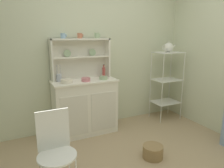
% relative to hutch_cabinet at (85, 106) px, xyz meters
% --- Properties ---
extents(wall_back, '(3.84, 0.05, 2.50)m').
position_rel_hutch_cabinet_xyz_m(wall_back, '(0.30, 0.26, 0.81)').
color(wall_back, beige).
rests_on(wall_back, ground).
extents(hutch_cabinet, '(0.98, 0.45, 0.86)m').
position_rel_hutch_cabinet_xyz_m(hutch_cabinet, '(0.00, 0.00, 0.00)').
color(hutch_cabinet, white).
rests_on(hutch_cabinet, ground).
extents(hutch_shelf_unit, '(0.92, 0.18, 0.62)m').
position_rel_hutch_cabinet_xyz_m(hutch_shelf_unit, '(0.00, 0.16, 0.78)').
color(hutch_shelf_unit, silver).
rests_on(hutch_shelf_unit, hutch_cabinet).
extents(bakers_rack, '(0.48, 0.36, 1.23)m').
position_rel_hutch_cabinet_xyz_m(bakers_rack, '(1.53, -0.08, 0.33)').
color(bakers_rack, silver).
rests_on(bakers_rack, ground).
extents(wire_chair, '(0.36, 0.36, 0.85)m').
position_rel_hutch_cabinet_xyz_m(wire_chair, '(-0.68, -1.17, 0.08)').
color(wire_chair, white).
rests_on(wire_chair, ground).
extents(floor_basket, '(0.26, 0.26, 0.16)m').
position_rel_hutch_cabinet_xyz_m(floor_basket, '(0.54, -1.06, -0.36)').
color(floor_basket, '#93754C').
rests_on(floor_basket, ground).
extents(cup_sky_0, '(0.09, 0.07, 0.08)m').
position_rel_hutch_cabinet_xyz_m(cup_sky_0, '(-0.26, 0.12, 1.08)').
color(cup_sky_0, '#8EB2D1').
rests_on(cup_sky_0, hutch_shelf_unit).
extents(cup_terracotta_1, '(0.08, 0.07, 0.08)m').
position_rel_hutch_cabinet_xyz_m(cup_terracotta_1, '(-0.01, 0.12, 1.08)').
color(cup_terracotta_1, '#C67556').
rests_on(cup_terracotta_1, hutch_shelf_unit).
extents(cup_sage_2, '(0.09, 0.07, 0.08)m').
position_rel_hutch_cabinet_xyz_m(cup_sage_2, '(0.27, 0.12, 1.08)').
color(cup_sage_2, '#9EB78E').
rests_on(cup_sage_2, hutch_shelf_unit).
extents(bowl_mixing_large, '(0.17, 0.17, 0.06)m').
position_rel_hutch_cabinet_xyz_m(bowl_mixing_large, '(-0.29, -0.07, 0.44)').
color(bowl_mixing_large, silver).
rests_on(bowl_mixing_large, hutch_cabinet).
extents(bowl_floral_medium, '(0.13, 0.13, 0.05)m').
position_rel_hutch_cabinet_xyz_m(bowl_floral_medium, '(-0.00, -0.07, 0.44)').
color(bowl_floral_medium, '#D17A84').
rests_on(bowl_floral_medium, hutch_cabinet).
extents(bowl_cream_small, '(0.13, 0.13, 0.05)m').
position_rel_hutch_cabinet_xyz_m(bowl_cream_small, '(0.29, -0.07, 0.44)').
color(bowl_cream_small, '#9EB78E').
rests_on(bowl_cream_small, hutch_cabinet).
extents(jam_bottle, '(0.05, 0.05, 0.21)m').
position_rel_hutch_cabinet_xyz_m(jam_bottle, '(0.36, 0.09, 0.50)').
color(jam_bottle, '#B74C47').
rests_on(jam_bottle, hutch_cabinet).
extents(utensil_jar, '(0.08, 0.08, 0.25)m').
position_rel_hutch_cabinet_xyz_m(utensil_jar, '(-0.36, 0.08, 0.48)').
color(utensil_jar, '#B2B7C6').
rests_on(utensil_jar, hutch_cabinet).
extents(porcelain_teapot, '(0.25, 0.16, 0.18)m').
position_rel_hutch_cabinet_xyz_m(porcelain_teapot, '(1.53, -0.08, 0.88)').
color(porcelain_teapot, white).
rests_on(porcelain_teapot, bakers_rack).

